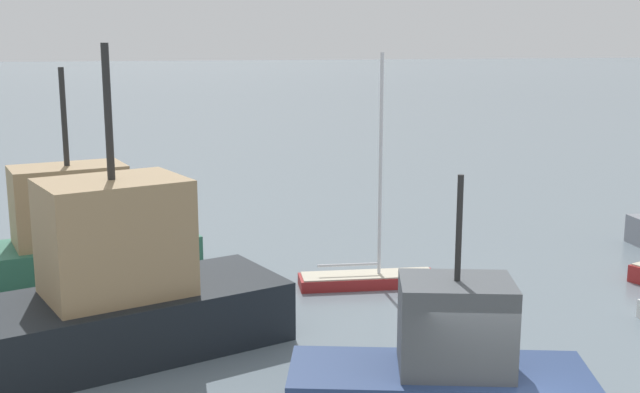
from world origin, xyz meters
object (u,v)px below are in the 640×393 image
(fishing_boat_0, at_px, (444,371))
(sailboat_5, at_px, (368,275))
(fishing_boat_2, at_px, (106,297))
(fishing_boat_3, at_px, (63,243))
(channel_buoy_1, at_px, (116,299))

(fishing_boat_0, bearing_deg, sailboat_5, 99.31)
(sailboat_5, bearing_deg, fishing_boat_2, -148.02)
(sailboat_5, xyz_separation_m, fishing_boat_0, (-1.38, -8.54, 0.67))
(fishing_boat_0, bearing_deg, fishing_boat_3, 142.88)
(fishing_boat_2, xyz_separation_m, channel_buoy_1, (0.25, 3.34, -1.16))
(fishing_boat_2, distance_m, channel_buoy_1, 3.54)
(sailboat_5, xyz_separation_m, fishing_boat_3, (-9.03, 2.63, 0.99))
(fishing_boat_2, distance_m, fishing_boat_3, 6.23)
(fishing_boat_0, distance_m, fishing_boat_2, 8.20)
(sailboat_5, relative_size, channel_buoy_1, 4.63)
(fishing_boat_0, xyz_separation_m, fishing_boat_2, (-6.42, 5.07, 0.48))
(fishing_boat_2, height_order, channel_buoy_1, fishing_boat_2)
(fishing_boat_0, distance_m, fishing_boat_3, 13.55)
(fishing_boat_0, height_order, fishing_boat_2, fishing_boat_2)
(fishing_boat_0, height_order, channel_buoy_1, fishing_boat_0)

